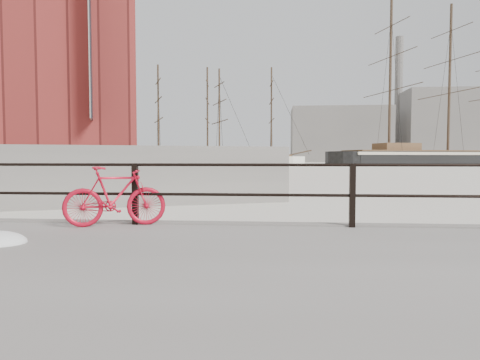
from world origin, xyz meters
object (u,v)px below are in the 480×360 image
(bicycle, at_px, (115,196))
(workboat_far, at_px, (64,169))
(barque_black, at_px, (447,164))
(workboat_near, at_px, (50,174))
(schooner_left, at_px, (190,166))
(schooner_mid, at_px, (239,165))

(bicycle, height_order, workboat_far, workboat_far)
(bicycle, xyz_separation_m, barque_black, (40.55, 91.91, -0.83))
(workboat_near, bearing_deg, bicycle, -90.04)
(schooner_left, height_order, workboat_far, schooner_left)
(bicycle, bearing_deg, workboat_near, 100.58)
(bicycle, bearing_deg, schooner_mid, 73.51)
(barque_black, bearing_deg, workboat_far, -163.73)
(barque_black, distance_m, schooner_left, 58.63)
(schooner_mid, bearing_deg, workboat_far, -130.69)
(schooner_mid, xyz_separation_m, schooner_left, (-8.00, -7.90, 0.00))
(schooner_mid, bearing_deg, schooner_left, -140.90)
(schooner_left, bearing_deg, bicycle, -102.19)
(bicycle, bearing_deg, barque_black, 46.31)
(barque_black, distance_m, schooner_mid, 48.16)
(workboat_near, relative_size, workboat_far, 1.08)
(workboat_far, bearing_deg, barque_black, 18.31)
(bicycle, height_order, schooner_left, schooner_left)
(barque_black, bearing_deg, workboat_near, -151.65)
(barque_black, xyz_separation_m, schooner_mid, (-44.97, -17.23, 0.00))
(bicycle, distance_m, workboat_near, 34.10)
(bicycle, distance_m, barque_black, 100.47)
(workboat_far, bearing_deg, schooner_mid, 38.00)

